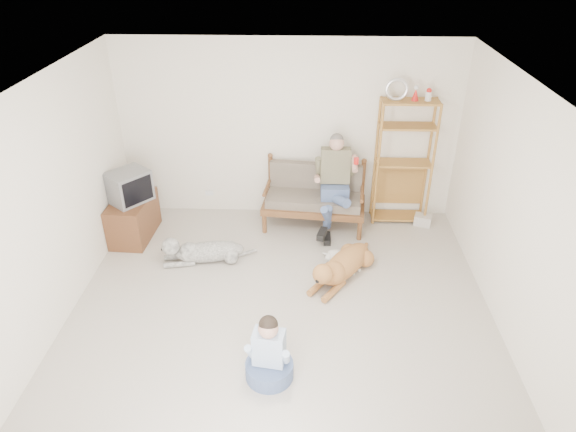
{
  "coord_description": "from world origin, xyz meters",
  "views": [
    {
      "loc": [
        0.25,
        -4.43,
        4.06
      ],
      "look_at": [
        0.06,
        1.0,
        0.91
      ],
      "focal_mm": 32.0,
      "sensor_mm": 36.0,
      "label": 1
    }
  ],
  "objects_px": {
    "tv_stand": "(133,218)",
    "golden_retriever": "(341,266)",
    "loveseat": "(314,195)",
    "etagere": "(403,162)"
  },
  "relations": [
    {
      "from": "loveseat",
      "to": "tv_stand",
      "type": "bearing_deg",
      "value": -164.12
    },
    {
      "from": "tv_stand",
      "to": "golden_retriever",
      "type": "relative_size",
      "value": 0.72
    },
    {
      "from": "etagere",
      "to": "tv_stand",
      "type": "bearing_deg",
      "value": -170.71
    },
    {
      "from": "etagere",
      "to": "tv_stand",
      "type": "xyz_separation_m",
      "value": [
        -3.93,
        -0.64,
        -0.67
      ]
    },
    {
      "from": "tv_stand",
      "to": "golden_retriever",
      "type": "xyz_separation_m",
      "value": [
        2.97,
        -0.92,
        -0.12
      ]
    },
    {
      "from": "loveseat",
      "to": "golden_retriever",
      "type": "xyz_separation_m",
      "value": [
        0.35,
        -1.38,
        -0.3
      ]
    },
    {
      "from": "loveseat",
      "to": "golden_retriever",
      "type": "relative_size",
      "value": 1.21
    },
    {
      "from": "golden_retriever",
      "to": "loveseat",
      "type": "bearing_deg",
      "value": 138.35
    },
    {
      "from": "etagere",
      "to": "golden_retriever",
      "type": "relative_size",
      "value": 1.71
    },
    {
      "from": "loveseat",
      "to": "etagere",
      "type": "distance_m",
      "value": 1.4
    }
  ]
}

